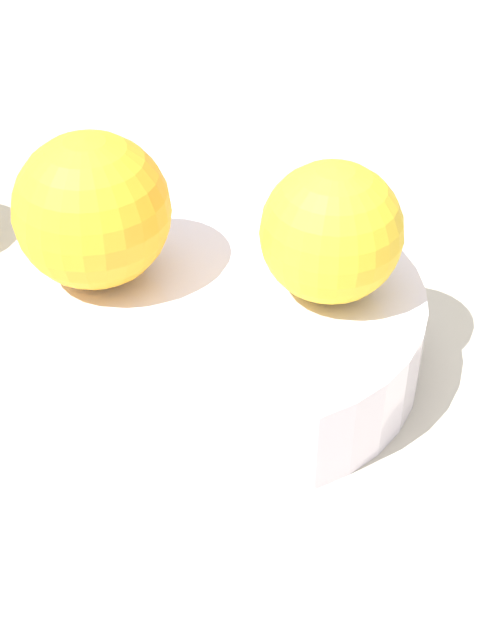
% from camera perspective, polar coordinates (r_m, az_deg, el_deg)
% --- Properties ---
extents(ground_plane, '(1.10, 1.10, 0.02)m').
position_cam_1_polar(ground_plane, '(0.48, -0.00, -3.33)').
color(ground_plane, '#BCB29E').
extents(fruit_bowl, '(0.19, 0.19, 0.04)m').
position_cam_1_polar(fruit_bowl, '(0.46, -0.00, -0.53)').
color(fruit_bowl, silver).
rests_on(fruit_bowl, ground_plane).
extents(orange_in_bowl_0, '(0.07, 0.07, 0.07)m').
position_cam_1_polar(orange_in_bowl_0, '(0.44, -8.28, 6.50)').
color(orange_in_bowl_0, '#F9A823').
rests_on(orange_in_bowl_0, fruit_bowl).
extents(orange_in_bowl_1, '(0.07, 0.07, 0.07)m').
position_cam_1_polar(orange_in_bowl_1, '(0.43, 6.13, 4.95)').
color(orange_in_bowl_1, yellow).
rests_on(orange_in_bowl_1, fruit_bowl).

